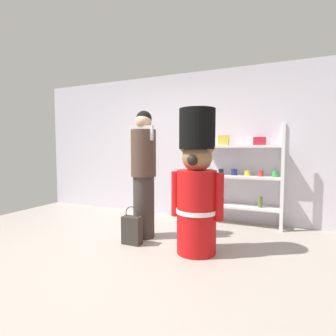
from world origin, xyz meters
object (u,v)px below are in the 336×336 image
Objects in this scene: person_shopper at (144,172)px; shopping_bag at (132,230)px; merchandise_shelf at (241,173)px; teddy_bear_guard at (197,186)px.

shopping_bag is (-0.01, -0.31, -0.74)m from person_shopper.
shopping_bag is at bearing -91.08° from person_shopper.
merchandise_shelf is 0.93× the size of person_shopper.
teddy_bear_guard is 1.06m from shopping_bag.
person_shopper is (-0.85, 0.25, 0.12)m from teddy_bear_guard.
merchandise_shelf is 2.01m from shopping_bag.
teddy_bear_guard is 0.90m from person_shopper.
merchandise_shelf is 3.29× the size of shopping_bag.
person_shopper is at bearing 163.65° from teddy_bear_guard.
teddy_bear_guard is at bearing -16.35° from person_shopper.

